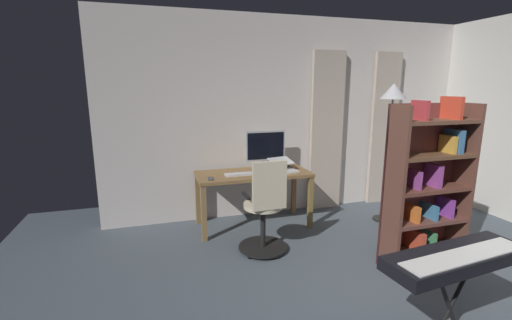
{
  "coord_description": "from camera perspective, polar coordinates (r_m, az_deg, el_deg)",
  "views": [
    {
      "loc": [
        2.0,
        1.71,
        1.86
      ],
      "look_at": [
        0.92,
        -1.89,
        1.04
      ],
      "focal_mm": 24.11,
      "sensor_mm": 36.0,
      "label": 1
    }
  ],
  "objects": [
    {
      "name": "curtain_left_panel",
      "position": [
        5.77,
        20.41,
        4.69
      ],
      "size": [
        0.44,
        0.06,
        2.35
      ],
      "primitive_type": "cube",
      "color": "#C2B1A0",
      "rests_on": "ground"
    },
    {
      "name": "floor_lamp",
      "position": [
        4.91,
        21.7,
        8.45
      ],
      "size": [
        0.34,
        0.34,
        1.89
      ],
      "color": "black",
      "rests_on": "ground"
    },
    {
      "name": "computer_monitor",
      "position": [
        4.71,
        1.58,
        2.18
      ],
      "size": [
        0.56,
        0.18,
        0.52
      ],
      "color": "#B7BCC1",
      "rests_on": "desk"
    },
    {
      "name": "laptop",
      "position": [
        4.57,
        4.63,
        -1.24
      ],
      "size": [
        0.38,
        0.39,
        0.16
      ],
      "rotation": [
        0.0,
        0.0,
        0.22
      ],
      "color": "white",
      "rests_on": "desk"
    },
    {
      "name": "bookshelf",
      "position": [
        3.91,
        26.27,
        -4.01
      ],
      "size": [
        0.88,
        0.3,
        1.75
      ],
      "color": "brown",
      "rests_on": "ground"
    },
    {
      "name": "piano_keyboard",
      "position": [
        2.76,
        30.31,
        -14.16
      ],
      "size": [
        1.09,
        0.43,
        0.78
      ],
      "rotation": [
        0.0,
        0.0,
        0.1
      ],
      "color": "black",
      "rests_on": "ground"
    },
    {
      "name": "curtain_right_panel",
      "position": [
        5.23,
        11.63,
        4.51
      ],
      "size": [
        0.51,
        0.06,
        2.35
      ],
      "primitive_type": "cube",
      "color": "#C2B1A0",
      "rests_on": "ground"
    },
    {
      "name": "cell_phone_face_up",
      "position": [
        4.86,
        5.34,
        -1.04
      ],
      "size": [
        0.07,
        0.15,
        0.01
      ],
      "primitive_type": "cube",
      "rotation": [
        0.0,
        0.0,
        0.02
      ],
      "color": "black",
      "rests_on": "desk"
    },
    {
      "name": "office_chair",
      "position": [
        3.84,
        1.52,
        -8.38
      ],
      "size": [
        0.56,
        0.56,
        1.09
      ],
      "rotation": [
        0.0,
        0.0,
        3.17
      ],
      "color": "black",
      "rests_on": "ground"
    },
    {
      "name": "back_room_partition",
      "position": [
        5.1,
        6.45,
        7.05
      ],
      "size": [
        5.47,
        0.1,
        2.8
      ],
      "primitive_type": "cube",
      "color": "silver",
      "rests_on": "ground"
    },
    {
      "name": "desk",
      "position": [
        4.54,
        -0.46,
        -3.26
      ],
      "size": [
        1.48,
        0.64,
        0.74
      ],
      "color": "olive",
      "rests_on": "ground"
    },
    {
      "name": "cell_phone_by_monitor",
      "position": [
        4.23,
        -7.52,
        -3.08
      ],
      "size": [
        0.09,
        0.15,
        0.01
      ],
      "primitive_type": "cube",
      "rotation": [
        0.0,
        0.0,
        -0.13
      ],
      "color": "#333338",
      "rests_on": "desk"
    },
    {
      "name": "computer_keyboard",
      "position": [
        4.39,
        -2.53,
        -2.35
      ],
      "size": [
        0.41,
        0.12,
        0.02
      ],
      "primitive_type": "cube",
      "color": "silver",
      "rests_on": "desk"
    }
  ]
}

